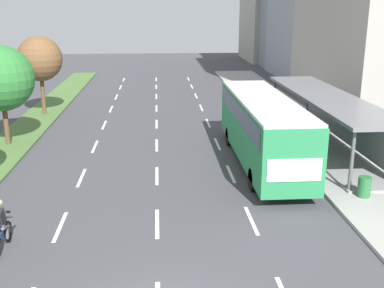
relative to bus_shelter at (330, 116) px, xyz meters
name	(u,v)px	position (x,y,z in m)	size (l,w,h in m)	color
median_strip	(27,129)	(-17.83, 5.46, -1.80)	(2.60, 52.00, 0.12)	#4C7038
sidewalk_right	(295,124)	(-0.28, 5.46, -1.79)	(4.50, 52.00, 0.15)	#9E9E99
lane_divider_left	(100,135)	(-13.03, 3.83, -1.86)	(0.14, 47.75, 0.01)	white
lane_divider_center	(157,134)	(-9.53, 3.83, -1.86)	(0.14, 47.75, 0.01)	white
lane_divider_right	(212,133)	(-6.03, 3.83, -1.86)	(0.14, 47.75, 0.01)	white
bus_shelter	(330,116)	(0.00, 0.00, 0.00)	(2.90, 14.16, 2.86)	gray
bus	(263,124)	(-4.28, -2.36, 0.20)	(2.54, 11.29, 3.37)	#28844C
cyclist	(1,227)	(-14.55, -10.30, -1.07)	(0.46, 1.82, 1.71)	black
median_tree_third	(1,79)	(-17.95, 1.82, 1.97)	(3.59, 3.59, 5.52)	brown
median_tree_fourth	(40,59)	(-17.65, 9.59, 2.20)	(3.15, 3.15, 5.53)	brown
trash_bin	(364,187)	(-1.08, -7.20, -1.29)	(0.52, 0.52, 0.85)	#286B38
building_far_right	(291,15)	(7.62, 35.82, 4.66)	(6.89, 9.96, 13.04)	gray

